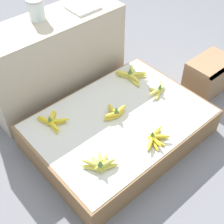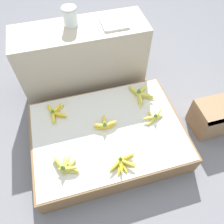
# 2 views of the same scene
# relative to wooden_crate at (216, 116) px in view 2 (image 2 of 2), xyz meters

# --- Properties ---
(ground_plane) EXTENTS (10.00, 10.00, 0.00)m
(ground_plane) POSITION_rel_wooden_crate_xyz_m (-1.00, 0.07, -0.14)
(ground_plane) COLOR slate
(display_platform) EXTENTS (1.26, 0.91, 0.22)m
(display_platform) POSITION_rel_wooden_crate_xyz_m (-1.00, 0.07, -0.03)
(display_platform) COLOR olive
(display_platform) RESTS_ON ground_plane
(back_vendor_table) EXTENTS (1.17, 0.40, 0.72)m
(back_vendor_table) POSITION_rel_wooden_crate_xyz_m (-1.05, 0.81, 0.21)
(back_vendor_table) COLOR tan
(back_vendor_table) RESTS_ON ground_plane
(wooden_crate) EXTENTS (0.40, 0.28, 0.29)m
(wooden_crate) POSITION_rel_wooden_crate_xyz_m (0.00, 0.00, 0.00)
(wooden_crate) COLOR #997551
(wooden_crate) RESTS_ON ground_plane
(banana_bunch_front_left) EXTENTS (0.20, 0.18, 0.11)m
(banana_bunch_front_left) POSITION_rel_wooden_crate_xyz_m (-1.39, -0.16, 0.11)
(banana_bunch_front_left) COLOR gold
(banana_bunch_front_left) RESTS_ON display_platform
(banana_bunch_front_midleft) EXTENTS (0.23, 0.15, 0.09)m
(banana_bunch_front_midleft) POSITION_rel_wooden_crate_xyz_m (-0.97, -0.24, 0.10)
(banana_bunch_front_midleft) COLOR yellow
(banana_bunch_front_midleft) RESTS_ON display_platform
(banana_bunch_middle_midleft) EXTENTS (0.21, 0.14, 0.11)m
(banana_bunch_middle_midleft) POSITION_rel_wooden_crate_xyz_m (-1.02, 0.11, 0.11)
(banana_bunch_middle_midleft) COLOR gold
(banana_bunch_middle_midleft) RESTS_ON display_platform
(banana_bunch_middle_midright) EXTENTS (0.20, 0.15, 0.09)m
(banana_bunch_middle_midright) POSITION_rel_wooden_crate_xyz_m (-0.59, 0.08, 0.10)
(banana_bunch_middle_midright) COLOR #DBCC4C
(banana_bunch_middle_midright) RESTS_ON display_platform
(banana_bunch_back_left) EXTENTS (0.18, 0.23, 0.09)m
(banana_bunch_back_left) POSITION_rel_wooden_crate_xyz_m (-1.40, 0.35, 0.10)
(banana_bunch_back_left) COLOR yellow
(banana_bunch_back_left) RESTS_ON display_platform
(banana_bunch_back_midright) EXTENTS (0.21, 0.27, 0.11)m
(banana_bunch_back_midright) POSITION_rel_wooden_crate_xyz_m (-0.62, 0.35, 0.11)
(banana_bunch_back_midright) COLOR #DBCC4C
(banana_bunch_back_midright) RESTS_ON display_platform
(glass_jar) EXTENTS (0.12, 0.12, 0.15)m
(glass_jar) POSITION_rel_wooden_crate_xyz_m (-1.10, 0.87, 0.65)
(glass_jar) COLOR silver
(glass_jar) RESTS_ON back_vendor_table
(foam_tray_white) EXTENTS (0.21, 0.21, 0.02)m
(foam_tray_white) POSITION_rel_wooden_crate_xyz_m (-0.75, 0.78, 0.58)
(foam_tray_white) COLOR white
(foam_tray_white) RESTS_ON back_vendor_table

